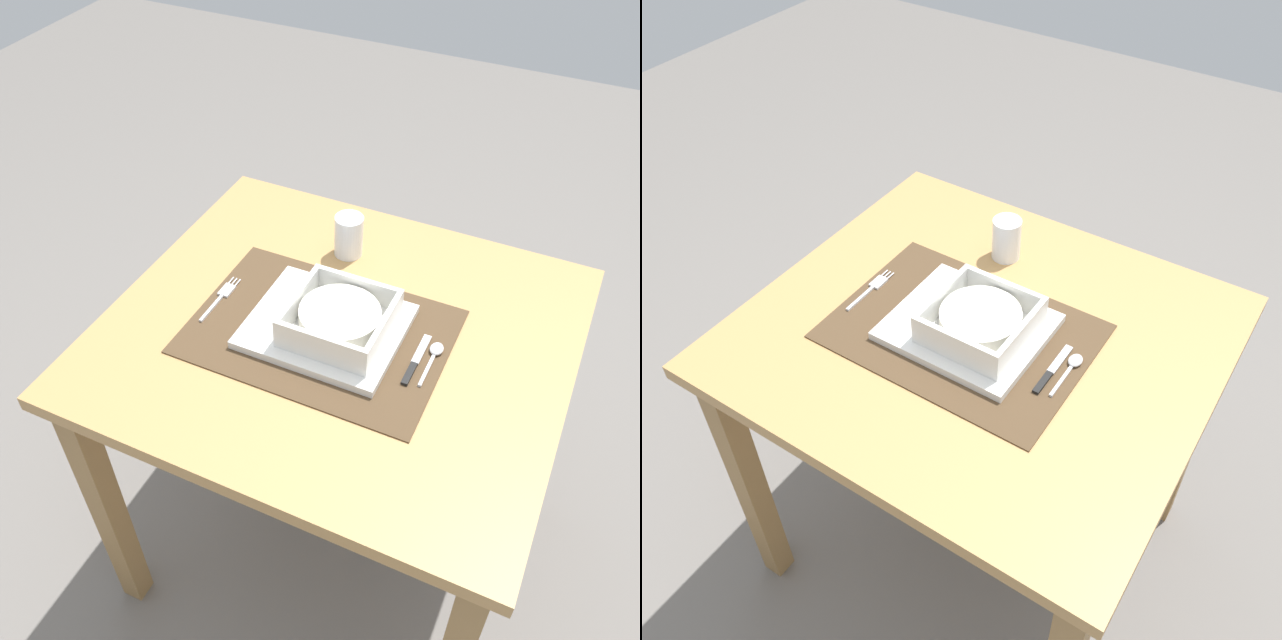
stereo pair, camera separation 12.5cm
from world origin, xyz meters
TOP-DOWN VIEW (x-y plane):
  - ground_plane at (0.00, 0.00)m, footprint 6.00×6.00m
  - dining_table at (0.00, 0.00)m, footprint 0.84×0.76m
  - placemat at (-0.03, -0.02)m, footprint 0.47×0.33m
  - serving_plate at (-0.02, -0.01)m, footprint 0.28×0.23m
  - porridge_bowl at (0.01, -0.02)m, footprint 0.17×0.17m
  - fork at (-0.24, -0.02)m, footprint 0.02×0.13m
  - spoon at (0.18, 0.01)m, footprint 0.02×0.11m
  - butter_knife at (0.16, -0.03)m, footprint 0.01×0.13m
  - drinking_glass at (-0.07, 0.21)m, footprint 0.06×0.06m

SIDE VIEW (x-z plane):
  - ground_plane at x=0.00m, z-range 0.00..0.00m
  - dining_table at x=0.00m, z-range 0.25..1.00m
  - placemat at x=-0.03m, z-range 0.74..0.74m
  - fork at x=-0.24m, z-range 0.74..0.75m
  - butter_knife at x=0.16m, z-range 0.74..0.75m
  - spoon at x=0.18m, z-range 0.74..0.75m
  - serving_plate at x=-0.02m, z-range 0.74..0.76m
  - drinking_glass at x=-0.07m, z-range 0.74..0.82m
  - porridge_bowl at x=0.01m, z-range 0.75..0.81m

